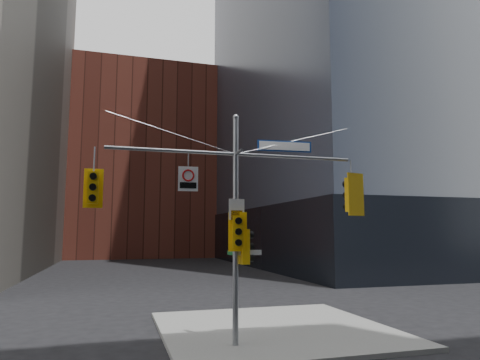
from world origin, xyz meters
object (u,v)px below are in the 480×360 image
traffic_light_pole_front (238,232)px  signal_assembly (236,204)px  street_sign_blade (285,146)px  regulatory_sign_arm (188,178)px  traffic_light_west_arm (93,188)px  traffic_light_pole_side (246,247)px  traffic_light_east_arm (352,195)px

traffic_light_pole_front → signal_assembly: bearing=101.5°
street_sign_blade → regulatory_sign_arm: 3.40m
traffic_light_west_arm → traffic_light_pole_side: (4.58, -0.00, -1.72)m
traffic_light_east_arm → traffic_light_pole_side: 4.16m
street_sign_blade → traffic_light_west_arm: bearing=-175.8°
traffic_light_west_arm → regulatory_sign_arm: size_ratio=1.51×
traffic_light_pole_front → regulatory_sign_arm: bearing=-178.0°
regulatory_sign_arm → traffic_light_pole_side: bearing=3.5°
traffic_light_pole_side → traffic_light_pole_front: 0.63m
traffic_light_west_arm → street_sign_blade: bearing=-0.0°
traffic_light_pole_side → street_sign_blade: size_ratio=0.59×
signal_assembly → traffic_light_pole_front: (0.00, -0.27, -0.87)m
traffic_light_west_arm → regulatory_sign_arm: bearing=-0.6°
regulatory_sign_arm → traffic_light_east_arm: bearing=2.8°
traffic_light_east_arm → traffic_light_pole_front: 4.31m
street_sign_blade → regulatory_sign_arm: (-3.19, -0.02, -1.18)m
signal_assembly → traffic_light_east_arm: signal_assembly is taller
signal_assembly → street_sign_blade: 2.56m
signal_assembly → traffic_light_west_arm: (-4.26, 0.01, 0.38)m
traffic_light_pole_side → traffic_light_east_arm: bearing=-95.3°
traffic_light_pole_front → regulatory_sign_arm: size_ratio=1.59×
traffic_light_pole_side → traffic_light_pole_front: size_ratio=0.90×
traffic_light_pole_side → street_sign_blade: (1.35, -0.01, 3.27)m
regulatory_sign_arm → traffic_light_west_arm: bearing=-178.1°
traffic_light_west_arm → signal_assembly: bearing=-0.1°
traffic_light_west_arm → traffic_light_pole_front: size_ratio=0.95×
traffic_light_pole_side → street_sign_blade: bearing=-95.5°
signal_assembly → traffic_light_west_arm: bearing=179.8°
traffic_light_east_arm → regulatory_sign_arm: bearing=-13.0°
traffic_light_west_arm → street_sign_blade: street_sign_blade is taller
traffic_light_pole_front → street_sign_blade: bearing=20.4°
street_sign_blade → traffic_light_pole_front: bearing=-166.5°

